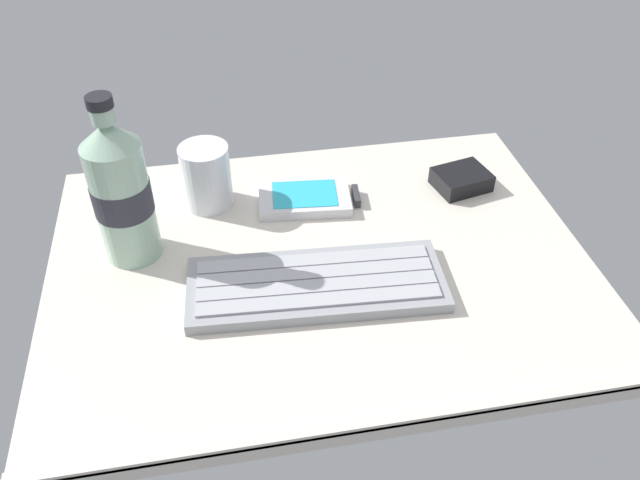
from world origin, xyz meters
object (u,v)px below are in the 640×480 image
(keyboard, at_px, (316,284))
(charger_block, at_px, (461,179))
(handheld_device, at_px, (309,198))
(juice_cup, at_px, (207,178))
(water_bottle, at_px, (121,191))

(keyboard, relative_size, charger_block, 4.24)
(keyboard, bearing_deg, charger_block, 35.29)
(handheld_device, height_order, juice_cup, juice_cup)
(water_bottle, height_order, charger_block, water_bottle)
(handheld_device, bearing_deg, water_bottle, -164.75)
(handheld_device, height_order, charger_block, charger_block)
(keyboard, distance_m, water_bottle, 0.24)
(charger_block, bearing_deg, keyboard, -144.71)
(juice_cup, bearing_deg, keyboard, -59.40)
(handheld_device, xyz_separation_m, charger_block, (0.21, -0.00, 0.00))
(handheld_device, bearing_deg, keyboard, -96.88)
(keyboard, bearing_deg, juice_cup, 120.60)
(keyboard, height_order, water_bottle, water_bottle)
(charger_block, bearing_deg, water_bottle, -172.22)
(handheld_device, xyz_separation_m, juice_cup, (-0.13, 0.02, 0.03))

